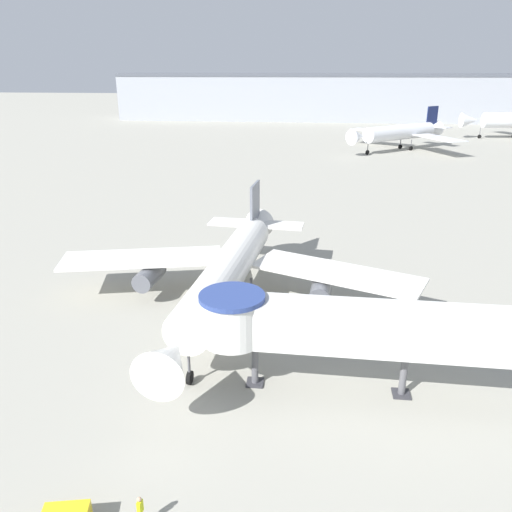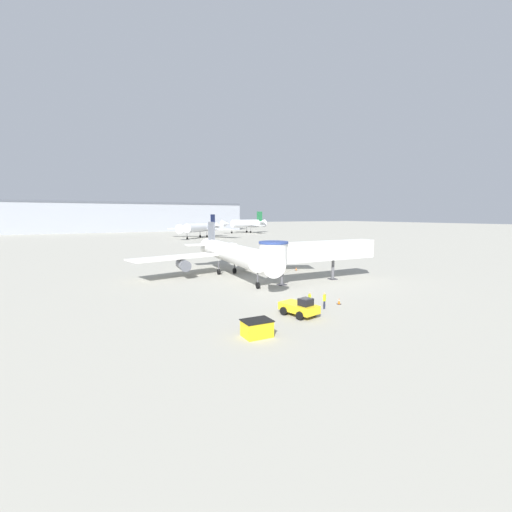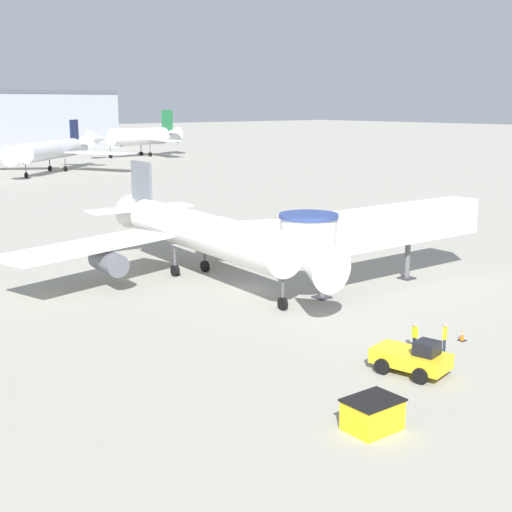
% 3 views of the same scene
% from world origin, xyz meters
% --- Properties ---
extents(ground_plane, '(800.00, 800.00, 0.00)m').
position_xyz_m(ground_plane, '(0.00, 0.00, 0.00)').
color(ground_plane, '#9E9B8E').
extents(main_airplane, '(32.07, 29.13, 8.61)m').
position_xyz_m(main_airplane, '(-0.25, 5.09, 3.67)').
color(main_airplane, white).
rests_on(main_airplane, ground_plane).
extents(jet_bridge, '(19.87, 4.10, 6.26)m').
position_xyz_m(jet_bridge, '(8.13, -5.42, 4.58)').
color(jet_bridge, silver).
rests_on(jet_bridge, ground_plane).
extents(pushback_tug_yellow, '(2.91, 4.20, 1.89)m').
position_xyz_m(pushback_tug_yellow, '(-3.59, -18.74, 0.84)').
color(pushback_tug_yellow, yellow).
rests_on(pushback_tug_yellow, ground_plane).
extents(service_container_yellow, '(2.43, 1.90, 1.39)m').
position_xyz_m(service_container_yellow, '(-10.09, -21.81, 0.70)').
color(service_container_yellow, yellow).
rests_on(service_container_yellow, ground_plane).
extents(traffic_cone_apron_front, '(0.42, 0.42, 0.69)m').
position_xyz_m(traffic_cone_apron_front, '(2.85, -17.29, 0.33)').
color(traffic_cone_apron_front, black).
rests_on(traffic_cone_apron_front, ground_plane).
extents(traffic_cone_starboard_wing, '(0.37, 0.37, 0.62)m').
position_xyz_m(traffic_cone_starboard_wing, '(12.38, 4.32, 0.30)').
color(traffic_cone_starboard_wing, black).
rests_on(traffic_cone_starboard_wing, ground_plane).
extents(ground_crew_marshaller, '(0.23, 0.34, 1.63)m').
position_xyz_m(ground_crew_marshaller, '(-0.74, -16.63, 0.94)').
color(ground_crew_marshaller, '#1E2338').
rests_on(ground_crew_marshaller, ground_plane).
extents(ground_crew_wing_walker, '(0.39, 0.33, 1.77)m').
position_xyz_m(ground_crew_wing_walker, '(0.17, -17.98, 1.02)').
color(ground_crew_wing_walker, '#1E2338').
rests_on(ground_crew_wing_walker, ground_plane).
extents(background_jet_green_tail, '(28.58, 28.69, 11.93)m').
position_xyz_m(background_jet_green_tail, '(64.03, 125.07, 5.21)').
color(background_jet_green_tail, silver).
rests_on(background_jet_green_tail, ground_plane).
extents(background_jet_navy_tail, '(27.82, 27.45, 10.25)m').
position_xyz_m(background_jet_navy_tail, '(27.82, 97.57, 4.51)').
color(background_jet_navy_tail, silver).
rests_on(background_jet_navy_tail, ground_plane).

